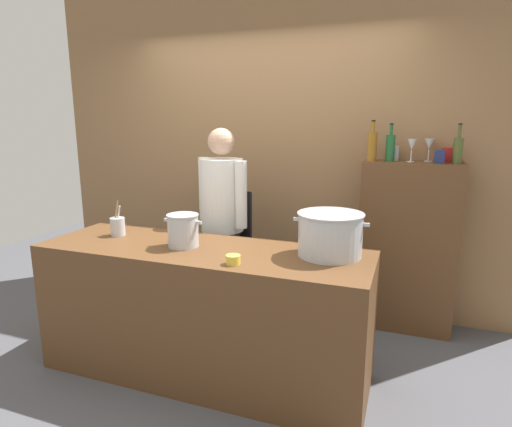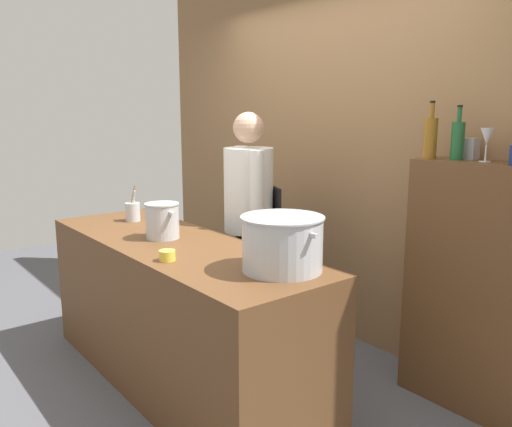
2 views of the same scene
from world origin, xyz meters
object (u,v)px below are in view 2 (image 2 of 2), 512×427
Objects in this scene: stockpot_large at (282,243)px; stockpot_small at (162,221)px; butter_jar at (167,255)px; spice_tin_silver at (471,149)px; chef at (249,213)px; wine_glass_wide at (487,138)px; utensil_crock at (133,212)px; wine_bottle_amber at (430,137)px; wine_bottle_green at (458,140)px.

stockpot_large reaches higher than stockpot_small.
butter_jar is 1.77m from spice_tin_silver.
stockpot_small is at bearing 115.91° from chef.
wine_glass_wide is at bearing -32.39° from spice_tin_silver.
wine_glass_wide is at bearing 29.58° from utensil_crock.
wine_bottle_amber is 2.72× the size of spice_tin_silver.
butter_jar is at bearing 141.26° from chef.
utensil_crock is 0.78× the size of wine_bottle_amber.
wine_bottle_green is at bearing 22.05° from wine_bottle_amber.
wine_bottle_green reaches higher than stockpot_large.
wine_bottle_green is at bearing 61.51° from butter_jar.
wine_bottle_amber is (0.13, 0.99, 0.49)m from stockpot_large.
chef reaches higher than spice_tin_silver.
spice_tin_silver is (0.79, 1.50, 0.53)m from butter_jar.
butter_jar is at bearing -117.78° from spice_tin_silver.
stockpot_large is at bearing 173.86° from chef.
chef reaches higher than utensil_crock.
wine_bottle_amber reaches higher than stockpot_large.
utensil_crock is at bearing 172.16° from stockpot_small.
stockpot_small is at bearing 154.04° from butter_jar.
stockpot_small is 2.31× the size of spice_tin_silver.
chef is at bearing 117.79° from butter_jar.
spice_tin_silver reaches higher than stockpot_large.
stockpot_small is at bearing -7.84° from utensil_crock.
wine_bottle_amber is 0.23m from spice_tin_silver.
wine_bottle_amber reaches higher than stockpot_small.
wine_glass_wide is 0.17m from spice_tin_silver.
stockpot_small is 0.92× the size of wine_bottle_green.
chef is 0.83m from utensil_crock.
butter_jar is (-0.49, -0.36, -0.11)m from stockpot_large.
spice_tin_silver is (1.82, 1.20, 0.49)m from utensil_crock.
chef is at bearing 150.39° from stockpot_large.
stockpot_large is 1.69× the size of stockpot_small.
chef is 9.25× the size of wine_glass_wide.
utensil_crock is 1.08m from butter_jar.
stockpot_large is 0.62m from butter_jar.
stockpot_small is at bearing -133.71° from wine_bottle_amber.
stockpot_small is at bearing -171.64° from stockpot_large.
butter_jar is 0.29× the size of wine_bottle_green.
spice_tin_silver reaches higher than butter_jar.
utensil_crock is (-0.58, 0.08, -0.04)m from stockpot_small.
wine_glass_wide is at bearing -136.94° from chef.
butter_jar is 1.79m from wine_glass_wide.
stockpot_large is 5.43× the size of butter_jar.
wine_glass_wide is (0.92, 1.41, 0.60)m from butter_jar.
wine_bottle_green reaches higher than butter_jar.
chef is 6.06× the size of stockpot_small.
chef is 5.15× the size of wine_bottle_amber.
spice_tin_silver is (0.29, 1.14, 0.42)m from stockpot_large.
wine_bottle_green is at bearing -135.03° from chef.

